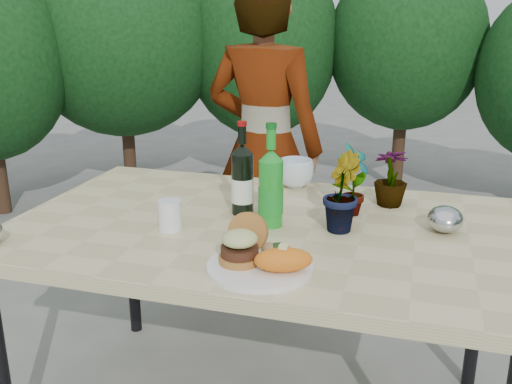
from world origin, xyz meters
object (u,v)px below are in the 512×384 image
(dinner_plate, at_px, (260,267))
(patio_table, at_px, (263,240))
(person, at_px, (264,147))
(wine_bottle, at_px, (242,180))

(dinner_plate, bearing_deg, patio_table, 104.19)
(patio_table, bearing_deg, person, 105.33)
(patio_table, xyz_separation_m, wine_bottle, (-0.09, 0.07, 0.17))
(wine_bottle, distance_m, person, 0.83)
(dinner_plate, distance_m, person, 1.26)
(dinner_plate, bearing_deg, wine_bottle, 113.39)
(patio_table, xyz_separation_m, dinner_plate, (0.08, -0.33, 0.06))
(wine_bottle, xyz_separation_m, person, (-0.15, 0.81, -0.08))
(patio_table, relative_size, dinner_plate, 5.71)
(wine_bottle, bearing_deg, person, 105.10)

